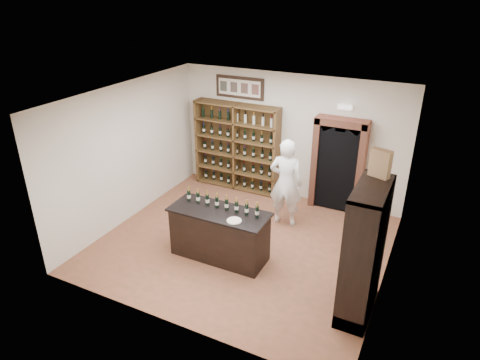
# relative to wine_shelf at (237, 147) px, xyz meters

# --- Properties ---
(floor) EXTENTS (5.50, 5.50, 0.00)m
(floor) POSITION_rel_wine_shelf_xyz_m (1.30, -2.33, -1.10)
(floor) COLOR brown
(floor) RESTS_ON ground
(ceiling) EXTENTS (5.50, 5.50, 0.00)m
(ceiling) POSITION_rel_wine_shelf_xyz_m (1.30, -2.33, 1.90)
(ceiling) COLOR white
(ceiling) RESTS_ON wall_back
(wall_back) EXTENTS (5.50, 0.04, 3.00)m
(wall_back) POSITION_rel_wine_shelf_xyz_m (1.30, 0.17, 0.40)
(wall_back) COLOR beige
(wall_back) RESTS_ON ground
(wall_left) EXTENTS (0.04, 5.00, 3.00)m
(wall_left) POSITION_rel_wine_shelf_xyz_m (-1.45, -2.33, 0.40)
(wall_left) COLOR beige
(wall_left) RESTS_ON ground
(wall_right) EXTENTS (0.04, 5.00, 3.00)m
(wall_right) POSITION_rel_wine_shelf_xyz_m (4.05, -2.33, 0.40)
(wall_right) COLOR beige
(wall_right) RESTS_ON ground
(wine_shelf) EXTENTS (2.20, 0.38, 2.20)m
(wine_shelf) POSITION_rel_wine_shelf_xyz_m (0.00, 0.00, 0.00)
(wine_shelf) COLOR brown
(wine_shelf) RESTS_ON ground
(framed_picture) EXTENTS (1.25, 0.04, 0.52)m
(framed_picture) POSITION_rel_wine_shelf_xyz_m (0.00, 0.14, 1.45)
(framed_picture) COLOR black
(framed_picture) RESTS_ON wall_back
(arched_doorway) EXTENTS (1.17, 0.35, 2.17)m
(arched_doorway) POSITION_rel_wine_shelf_xyz_m (2.55, -0.00, 0.04)
(arched_doorway) COLOR black
(arched_doorway) RESTS_ON ground
(emergency_light) EXTENTS (0.30, 0.10, 0.10)m
(emergency_light) POSITION_rel_wine_shelf_xyz_m (2.55, 0.09, 1.30)
(emergency_light) COLOR white
(emergency_light) RESTS_ON wall_back
(tasting_counter) EXTENTS (1.88, 0.78, 1.00)m
(tasting_counter) POSITION_rel_wine_shelf_xyz_m (1.10, -2.93, -0.61)
(tasting_counter) COLOR black
(tasting_counter) RESTS_ON ground
(counter_bottle_0) EXTENTS (0.07, 0.07, 0.30)m
(counter_bottle_0) POSITION_rel_wine_shelf_xyz_m (0.38, -2.82, 0.01)
(counter_bottle_0) COLOR black
(counter_bottle_0) RESTS_ON tasting_counter
(counter_bottle_1) EXTENTS (0.07, 0.07, 0.30)m
(counter_bottle_1) POSITION_rel_wine_shelf_xyz_m (0.59, -2.82, 0.01)
(counter_bottle_1) COLOR black
(counter_bottle_1) RESTS_ON tasting_counter
(counter_bottle_2) EXTENTS (0.07, 0.07, 0.30)m
(counter_bottle_2) POSITION_rel_wine_shelf_xyz_m (0.79, -2.82, 0.01)
(counter_bottle_2) COLOR black
(counter_bottle_2) RESTS_ON tasting_counter
(counter_bottle_3) EXTENTS (0.07, 0.07, 0.30)m
(counter_bottle_3) POSITION_rel_wine_shelf_xyz_m (1.00, -2.82, 0.01)
(counter_bottle_3) COLOR black
(counter_bottle_3) RESTS_ON tasting_counter
(counter_bottle_4) EXTENTS (0.07, 0.07, 0.30)m
(counter_bottle_4) POSITION_rel_wine_shelf_xyz_m (1.20, -2.82, 0.01)
(counter_bottle_4) COLOR black
(counter_bottle_4) RESTS_ON tasting_counter
(counter_bottle_5) EXTENTS (0.07, 0.07, 0.30)m
(counter_bottle_5) POSITION_rel_wine_shelf_xyz_m (1.41, -2.82, 0.01)
(counter_bottle_5) COLOR black
(counter_bottle_5) RESTS_ON tasting_counter
(counter_bottle_6) EXTENTS (0.07, 0.07, 0.30)m
(counter_bottle_6) POSITION_rel_wine_shelf_xyz_m (1.61, -2.82, 0.01)
(counter_bottle_6) COLOR black
(counter_bottle_6) RESTS_ON tasting_counter
(counter_bottle_7) EXTENTS (0.07, 0.07, 0.30)m
(counter_bottle_7) POSITION_rel_wine_shelf_xyz_m (1.82, -2.82, 0.01)
(counter_bottle_7) COLOR black
(counter_bottle_7) RESTS_ON tasting_counter
(side_cabinet) EXTENTS (0.48, 1.20, 2.20)m
(side_cabinet) POSITION_rel_wine_shelf_xyz_m (3.82, -3.23, -0.35)
(side_cabinet) COLOR black
(side_cabinet) RESTS_ON ground
(shopkeeper) EXTENTS (0.76, 0.54, 1.95)m
(shopkeeper) POSITION_rel_wine_shelf_xyz_m (1.76, -1.20, -0.12)
(shopkeeper) COLOR white
(shopkeeper) RESTS_ON ground
(plate) EXTENTS (0.26, 0.26, 0.02)m
(plate) POSITION_rel_wine_shelf_xyz_m (1.52, -3.14, -0.09)
(plate) COLOR beige
(plate) RESTS_ON tasting_counter
(wine_crate) EXTENTS (0.33, 0.22, 0.43)m
(wine_crate) POSITION_rel_wine_shelf_xyz_m (3.79, -2.83, 1.32)
(wine_crate) COLOR tan
(wine_crate) RESTS_ON side_cabinet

